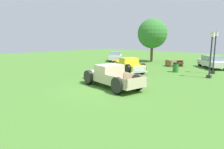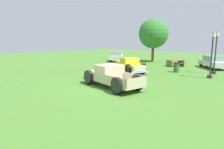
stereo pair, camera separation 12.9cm
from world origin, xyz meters
The scene contains 10 objects.
ground_plane centered at (0.00, 0.00, 0.00)m, with size 80.00×80.00×0.00m, color #477A2D.
pickup_truck_foreground centered at (-0.15, 0.67, 0.74)m, with size 5.31×2.66×1.55m.
pickup_truck_behind_left centered at (-2.95, 6.44, 0.70)m, with size 5.07×3.49×1.47m.
sedan_distant_a centered at (2.10, 15.26, 0.75)m, with size 4.17×4.34×1.43m.
sedan_distant_b centered at (-11.07, 13.21, 0.76)m, with size 4.12×4.49×1.45m.
lamp_post_near centered at (3.93, 8.84, 2.06)m, with size 0.36×0.36×3.92m.
lamp_post_far centered at (3.45, 11.35, 2.11)m, with size 0.36×0.36×4.02m.
picnic_table centered at (-1.82, 13.86, 0.49)m, with size 2.23×2.32×0.78m.
trash_can centered at (0.41, 9.73, 0.48)m, with size 0.59×0.59×0.95m.
oak_tree_east centered at (-6.52, 16.06, 4.08)m, with size 4.24×4.24×6.21m.
Camera 1 is at (9.63, -9.26, 3.32)m, focal length 32.22 mm.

